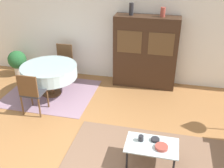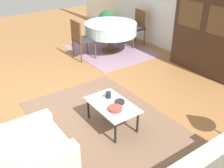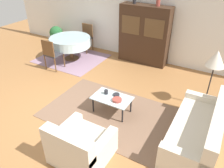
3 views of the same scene
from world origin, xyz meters
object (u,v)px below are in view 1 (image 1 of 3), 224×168
Objects in this scene: dining_chair_near at (31,91)px; vase_tall at (131,9)px; dining_chair_far at (64,60)px; vase_short at (163,12)px; dining_table at (49,71)px; potted_plant at (17,61)px; bowl_small at (155,140)px; display_cabinet at (145,52)px; cup at (141,138)px; bowl at (161,147)px; coffee_table at (152,147)px.

dining_chair_near is 3.32× the size of vase_tall.
vase_short is (2.53, 0.13, 1.38)m from dining_chair_far.
potted_plant is at bearing 149.04° from dining_table.
dining_chair_near and dining_chair_far have the same top height.
vase_short is at bearing 93.34° from bowl_small.
display_cabinet is 12.55× the size of bowl_small.
bowl is (0.35, -0.12, -0.02)m from cup.
bowl is 0.95× the size of vase_short.
vase_short reaches higher than dining_chair_near.
vase_short reaches higher than potted_plant.
vase_short reaches higher than bowl_small.
vase_tall reaches higher than bowl.
bowl_small is (2.69, -0.83, -0.14)m from dining_chair_near.
dining_table is 4.66× the size of vase_tall.
dining_chair_near is 2.98m from vase_tall.
potted_plant is at bearing 145.82° from cup.
bowl_small is at bearing -86.66° from vase_short.
dining_table is 1.62m from potted_plant.
coffee_table is at bearing -87.66° from vase_short.
vase_short is (-0.12, 2.87, 1.58)m from coffee_table.
dining_table is 0.89m from dining_chair_far.
cup is at bearing -76.57° from vase_tall.
bowl_small is 0.50× the size of vase_tall.
potted_plant is (-1.38, 1.72, -0.12)m from dining_chair_near.
potted_plant is at bearing -177.07° from vase_short.
cup is (-0.19, 0.06, 0.09)m from coffee_table.
bowl is 0.29× the size of potted_plant.
vase_tall is at bearing 180.00° from vase_short.
display_cabinet is 3.60m from potted_plant.
coffee_table is 2.96m from display_cabinet.
cup is (0.27, -2.81, -0.47)m from display_cabinet.
coffee_table is 3.24m from dining_table.
dining_table is 13.73× the size of cup.
bowl_small is (2.69, -1.73, -0.20)m from dining_table.
coffee_table is 0.22m from cup.
bowl_small is at bearing 69.80° from coffee_table.
bowl_small is at bearing -32.65° from dining_table.
vase_tall is 1.32× the size of vase_short.
display_cabinet is 6.33× the size of vase_tall.
dining_chair_far is 3.32× the size of vase_tall.
bowl is at bearing 135.18° from dining_chair_far.
vase_short is 4.20m from potted_plant.
cup reaches higher than bowl.
potted_plant is (-3.84, 2.61, -0.02)m from cup.
dining_table is 2.47m from vase_tall.
coffee_table is 4.17× the size of bowl.
dining_chair_near is 9.79× the size of cup.
cup is at bearing -167.12° from bowl_small.
bowl is at bearing -70.82° from vase_tall.
vase_tall reaches higher than bowl_small.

